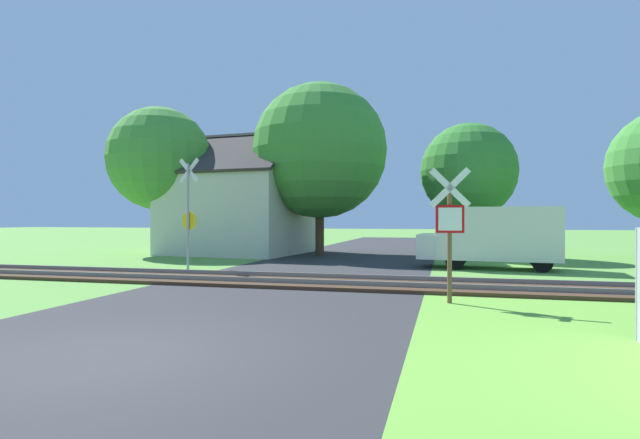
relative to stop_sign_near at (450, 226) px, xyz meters
The scene contains 10 objects.
ground_plane 7.06m from the stop_sign_near, 128.28° to the right, with size 160.00×160.00×0.00m, color #5B933D.
road_asphalt 5.68m from the stop_sign_near, 141.47° to the right, with size 7.32×80.00×0.01m, color #2D2D30.
rail_track 5.12m from the stop_sign_near, 150.84° to the left, with size 60.00×2.60×0.22m.
stop_sign_near is the anchor object (origin of this frame).
crossing_sign_far 9.81m from the stop_sign_near, 152.88° to the left, with size 0.86×0.23×3.92m.
house 17.01m from the stop_sign_near, 128.60° to the left, with size 7.34×7.41×6.29m.
tree_center 14.74m from the stop_sign_near, 115.64° to the left, with size 6.69×6.69×8.53m.
tree_right 13.69m from the stop_sign_near, 86.03° to the left, with size 4.50×4.50×6.32m.
tree_left 18.85m from the stop_sign_near, 140.87° to the left, with size 5.28×5.28×7.55m.
mail_truck 8.16m from the stop_sign_near, 79.07° to the left, with size 5.05×2.29×2.24m.
Camera 1 is at (4.19, -5.71, 1.84)m, focal length 28.00 mm.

